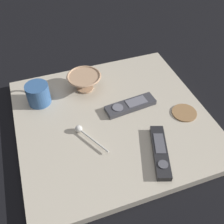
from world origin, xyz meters
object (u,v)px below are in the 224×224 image
(drink_coaster, at_px, (184,113))
(tv_remote_far, at_px, (160,152))
(coffee_mug, at_px, (38,94))
(tv_remote_near, at_px, (130,105))
(teaspoon, at_px, (82,131))
(cereal_bowl, at_px, (84,81))

(drink_coaster, bearing_deg, tv_remote_far, -51.42)
(coffee_mug, bearing_deg, tv_remote_near, 65.70)
(teaspoon, distance_m, drink_coaster, 0.38)
(teaspoon, height_order, drink_coaster, teaspoon)
(teaspoon, xyz_separation_m, tv_remote_near, (-0.06, 0.20, -0.00))
(cereal_bowl, bearing_deg, tv_remote_far, 20.10)
(cereal_bowl, height_order, coffee_mug, coffee_mug)
(tv_remote_near, relative_size, tv_remote_far, 0.97)
(coffee_mug, xyz_separation_m, tv_remote_far, (0.37, 0.32, -0.03))
(cereal_bowl, distance_m, coffee_mug, 0.18)
(teaspoon, relative_size, tv_remote_near, 0.70)
(cereal_bowl, height_order, teaspoon, cereal_bowl)
(tv_remote_near, relative_size, drink_coaster, 2.18)
(cereal_bowl, bearing_deg, teaspoon, -17.61)
(cereal_bowl, xyz_separation_m, teaspoon, (0.22, -0.07, -0.02))
(tv_remote_far, xyz_separation_m, drink_coaster, (-0.13, 0.16, -0.01))
(tv_remote_far, height_order, drink_coaster, tv_remote_far)
(teaspoon, height_order, tv_remote_near, teaspoon)
(teaspoon, relative_size, tv_remote_far, 0.68)
(tv_remote_near, xyz_separation_m, tv_remote_far, (0.23, 0.01, 0.00))
(teaspoon, distance_m, tv_remote_near, 0.21)
(coffee_mug, xyz_separation_m, tv_remote_near, (0.14, 0.31, -0.03))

